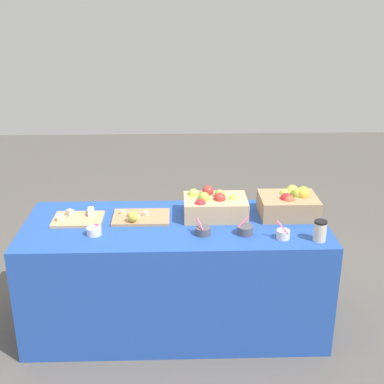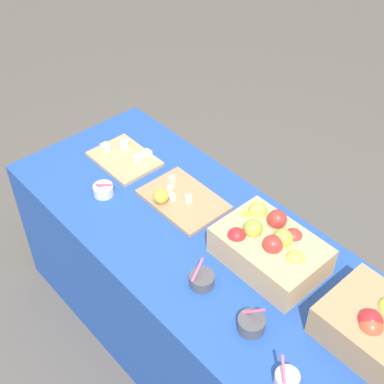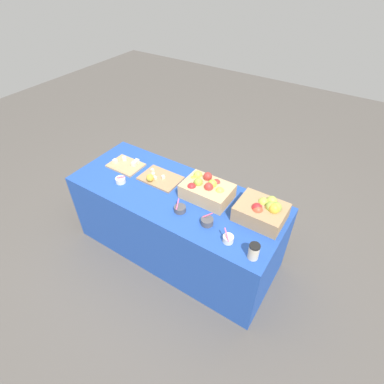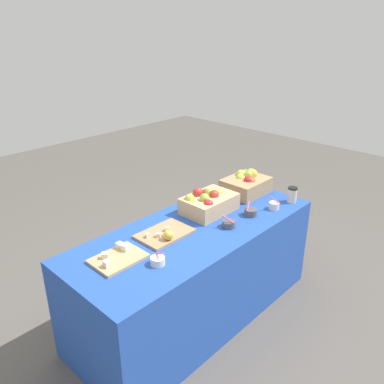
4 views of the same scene
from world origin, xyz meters
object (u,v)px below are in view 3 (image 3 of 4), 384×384
at_px(sample_bowl_near, 180,209).
at_px(sample_bowl_far, 228,239).
at_px(sample_bowl_extra, 207,221).
at_px(coffee_cup, 254,251).
at_px(apple_crate_middle, 207,189).
at_px(sample_bowl_mid, 121,180).
at_px(cutting_board_front, 126,165).
at_px(apple_crate_left, 262,211).
at_px(cutting_board_back, 159,178).

distance_m(sample_bowl_near, sample_bowl_far, 0.47).
bearing_deg(sample_bowl_extra, sample_bowl_near, 179.06).
bearing_deg(coffee_cup, sample_bowl_far, 171.34).
bearing_deg(sample_bowl_far, apple_crate_middle, 138.49).
height_order(apple_crate_middle, sample_bowl_mid, apple_crate_middle).
xyz_separation_m(apple_crate_middle, sample_bowl_extra, (0.17, -0.27, -0.05)).
height_order(sample_bowl_near, sample_bowl_extra, sample_bowl_extra).
xyz_separation_m(sample_bowl_far, coffee_cup, (0.21, -0.03, 0.03)).
distance_m(apple_crate_middle, cutting_board_front, 0.87).
xyz_separation_m(apple_crate_left, coffee_cup, (0.10, -0.37, -0.02)).
xyz_separation_m(cutting_board_front, cutting_board_back, (0.39, 0.00, 0.00)).
distance_m(apple_crate_left, sample_bowl_extra, 0.42).
relative_size(sample_bowl_far, sample_bowl_extra, 1.10).
bearing_deg(apple_crate_left, sample_bowl_near, -154.66).
relative_size(sample_bowl_far, coffee_cup, 0.91).
bearing_deg(sample_bowl_far, sample_bowl_mid, 175.54).
height_order(apple_crate_left, sample_bowl_mid, apple_crate_left).
relative_size(apple_crate_middle, cutting_board_back, 1.11).
distance_m(cutting_board_front, cutting_board_back, 0.39).
distance_m(apple_crate_left, cutting_board_front, 1.36).
xyz_separation_m(sample_bowl_near, coffee_cup, (0.67, -0.10, 0.04)).
distance_m(apple_crate_middle, sample_bowl_near, 0.28).
relative_size(apple_crate_middle, sample_bowl_near, 4.13).
distance_m(sample_bowl_far, sample_bowl_extra, 0.23).
xyz_separation_m(cutting_board_front, coffee_cup, (1.46, -0.33, 0.05)).
bearing_deg(sample_bowl_mid, sample_bowl_extra, -1.21).
xyz_separation_m(apple_crate_middle, sample_bowl_far, (0.38, -0.34, -0.05)).
distance_m(sample_bowl_near, coffee_cup, 0.68).
xyz_separation_m(apple_crate_left, sample_bowl_far, (-0.10, -0.34, -0.05)).
relative_size(apple_crate_left, sample_bowl_near, 3.76).
bearing_deg(apple_crate_left, sample_bowl_extra, -139.25).
bearing_deg(sample_bowl_far, sample_bowl_extra, 162.39).
height_order(apple_crate_middle, cutting_board_back, apple_crate_middle).
relative_size(apple_crate_left, sample_bowl_far, 3.22).
xyz_separation_m(apple_crate_left, sample_bowl_near, (-0.57, -0.27, -0.06)).
height_order(cutting_board_front, coffee_cup, coffee_cup).
distance_m(apple_crate_middle, sample_bowl_mid, 0.78).
distance_m(cutting_board_back, coffee_cup, 1.12).
bearing_deg(apple_crate_left, cutting_board_back, -177.61).
relative_size(cutting_board_front, sample_bowl_extra, 3.03).
height_order(sample_bowl_mid, coffee_cup, coffee_cup).
height_order(sample_bowl_far, sample_bowl_extra, sample_bowl_far).
bearing_deg(sample_bowl_far, cutting_board_back, 160.55).
relative_size(sample_bowl_mid, sample_bowl_extra, 0.87).
relative_size(apple_crate_left, cutting_board_front, 1.17).
xyz_separation_m(sample_bowl_far, sample_bowl_extra, (-0.21, 0.07, -0.00)).
height_order(apple_crate_middle, sample_bowl_extra, apple_crate_middle).
bearing_deg(cutting_board_front, apple_crate_left, 1.84).
height_order(apple_crate_left, sample_bowl_extra, apple_crate_left).
height_order(sample_bowl_mid, sample_bowl_far, sample_bowl_far).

